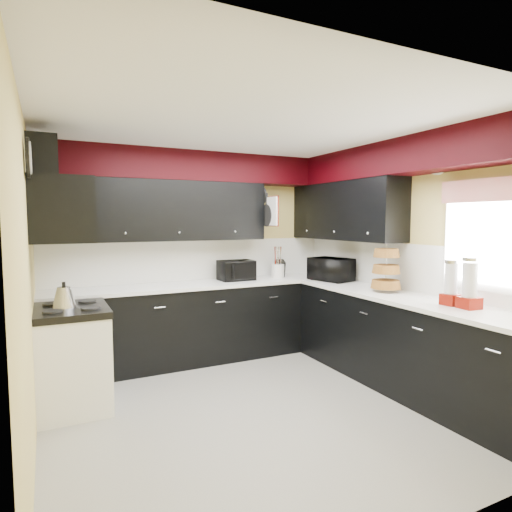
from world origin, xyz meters
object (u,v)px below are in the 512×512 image
at_px(toaster_oven, 237,270).
at_px(knife_block, 280,269).
at_px(utensil_crock, 278,271).
at_px(kettle, 64,297).
at_px(microwave, 331,269).

bearing_deg(toaster_oven, knife_block, 2.81).
bearing_deg(utensil_crock, toaster_oven, 175.44).
xyz_separation_m(toaster_oven, kettle, (-2.00, -0.75, -0.05)).
bearing_deg(microwave, toaster_oven, 47.88).
bearing_deg(kettle, microwave, 3.65).
distance_m(microwave, kettle, 3.05).
xyz_separation_m(knife_block, kettle, (-2.65, -0.78, -0.04)).
xyz_separation_m(toaster_oven, microwave, (1.04, -0.56, 0.02)).
bearing_deg(kettle, toaster_oven, 20.56).
relative_size(utensil_crock, kettle, 0.89).
relative_size(toaster_oven, utensil_crock, 2.38).
xyz_separation_m(toaster_oven, knife_block, (0.65, 0.03, -0.01)).
xyz_separation_m(toaster_oven, utensil_crock, (0.57, -0.05, -0.03)).
xyz_separation_m(microwave, knife_block, (-0.40, 0.59, -0.03)).
bearing_deg(knife_block, microwave, -41.35).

